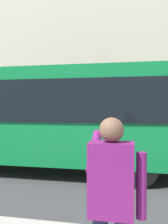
% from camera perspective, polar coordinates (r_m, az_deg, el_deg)
% --- Properties ---
extents(ground_plane, '(60.00, 60.00, 0.00)m').
position_cam_1_polar(ground_plane, '(7.53, 2.64, -13.77)').
color(ground_plane, '#38383A').
extents(building_facade_far, '(28.00, 1.55, 12.00)m').
position_cam_1_polar(building_facade_far, '(14.60, 7.13, 17.24)').
color(building_facade_far, beige).
rests_on(building_facade_far, ground_plane).
extents(red_bus, '(9.05, 2.54, 3.08)m').
position_cam_1_polar(red_bus, '(7.81, -10.69, -0.75)').
color(red_bus, '#0F7238').
rests_on(red_bus, ground_plane).
extents(pedestrian_photographer, '(0.53, 0.52, 1.70)m').
position_cam_1_polar(pedestrian_photographer, '(2.36, 6.39, -18.70)').
color(pedestrian_photographer, '#1E2347').
rests_on(pedestrian_photographer, sidewalk_curb).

